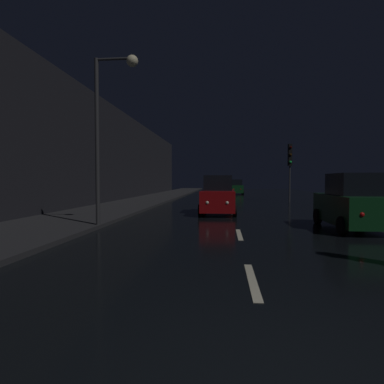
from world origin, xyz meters
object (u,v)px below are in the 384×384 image
at_px(car_approaching_headlights, 218,196).
at_px(car_parked_right_near, 353,204).
at_px(car_distant_taillights, 237,187).
at_px(streetlamp_overhead, 109,113).
at_px(traffic_light_far_right, 290,160).

bearing_deg(car_approaching_headlights, car_parked_right_near, 45.94).
relative_size(car_approaching_headlights, car_parked_right_near, 1.00).
bearing_deg(car_distant_taillights, streetlamp_overhead, 169.09).
xyz_separation_m(streetlamp_overhead, car_parked_right_near, (9.27, 0.86, -3.44)).
height_order(car_parked_right_near, car_distant_taillights, car_parked_right_near).
bearing_deg(car_approaching_headlights, traffic_light_far_right, 150.56).
distance_m(streetlamp_overhead, car_approaching_headlights, 7.95).
distance_m(streetlamp_overhead, car_parked_right_near, 9.92).
relative_size(streetlamp_overhead, car_approaching_headlights, 1.55).
bearing_deg(car_parked_right_near, car_distant_taillights, 6.01).
bearing_deg(car_distant_taillights, car_parked_right_near, -173.99).
relative_size(traffic_light_far_right, car_approaching_headlights, 1.19).
height_order(streetlamp_overhead, car_distant_taillights, streetlamp_overhead).
bearing_deg(traffic_light_far_right, car_parked_right_near, -7.02).
bearing_deg(traffic_light_far_right, car_approaching_headlights, -33.55).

